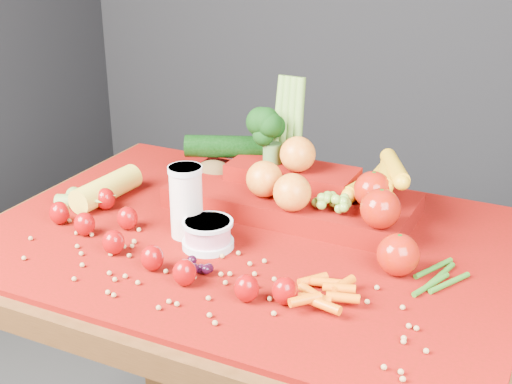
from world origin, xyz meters
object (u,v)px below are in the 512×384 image
at_px(yogurt_bowl, 208,233).
at_px(produce_mound, 302,185).
at_px(table, 252,283).
at_px(milk_glass, 186,199).

bearing_deg(yogurt_bowl, produce_mound, 67.06).
bearing_deg(table, milk_glass, -156.54).
xyz_separation_m(table, produce_mound, (0.04, 0.15, 0.17)).
relative_size(yogurt_bowl, produce_mound, 0.16).
distance_m(table, milk_glass, 0.22).
bearing_deg(table, yogurt_bowl, -125.78).
relative_size(milk_glass, produce_mound, 0.24).
xyz_separation_m(yogurt_bowl, produce_mound, (0.10, 0.23, 0.03)).
relative_size(table, milk_glass, 7.56).
height_order(milk_glass, yogurt_bowl, milk_glass).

